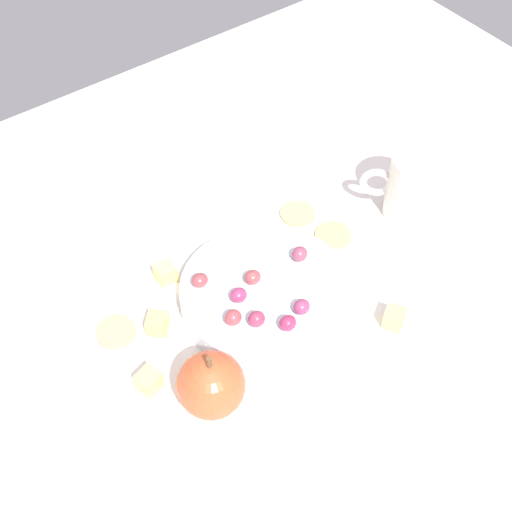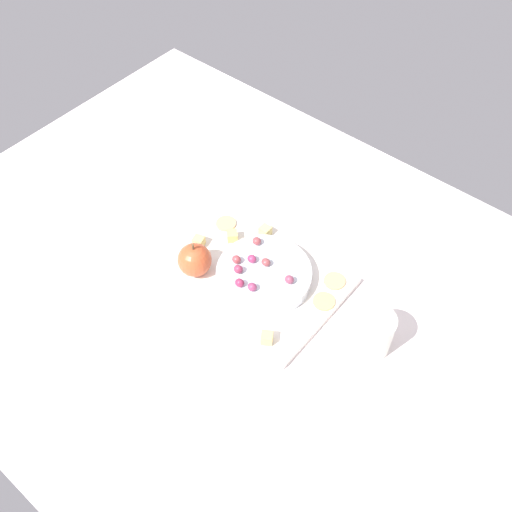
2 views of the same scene
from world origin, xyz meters
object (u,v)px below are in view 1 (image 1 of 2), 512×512
Objects in this scene: cheese_cube_1 at (394,318)px; apple_whole at (211,385)px; cheese_cube_0 at (166,273)px; cheese_cube_3 at (157,324)px; serving_dish at (266,294)px; cracker_0 at (298,214)px; cup at (416,186)px; grape_3 at (257,319)px; grape_6 at (238,295)px; cracker_2 at (333,235)px; cheese_cube_2 at (149,381)px; grape_1 at (288,323)px; grape_5 at (301,307)px; platter at (249,317)px; cracker_1 at (116,332)px; grape_2 at (300,254)px; grape_4 at (201,280)px; grape_0 at (253,277)px; grape_7 at (233,317)px.

apple_whole is at bearing -9.61° from cheese_cube_1.
cheese_cube_0 is 1.00× the size of cheese_cube_3.
cheese_cube_0 is at bearing -128.97° from cheese_cube_3.
serving_dish reaches higher than cracker_0.
cheese_cube_0 is 30.87cm from cup.
cheese_cube_3 is 10.48cm from grape_3.
cracker_2 is at bearing -170.17° from grape_6.
cheese_cube_0 is 0.24× the size of cup.
cheese_cube_2 is 1.00× the size of cheese_cube_3.
cheese_cube_3 is 13.53cm from grape_1.
cheese_cube_2 is at bearing 6.28° from serving_dish.
grape_6 is (4.25, -4.99, -0.02)cm from grape_5.
cracker_1 reaches higher than platter.
serving_dish is at bearing 36.89° from cracker_0.
grape_2 reaches higher than cheese_cube_3.
grape_4 is (-9.68, 1.59, 3.03)cm from cracker_1.
grape_6 is at bearing 113.17° from cheese_cube_0.
cheese_cube_3 is 0.50× the size of cracker_1.
grape_5 is at bearing 124.60° from grape_4.
apple_whole is 3.63× the size of grape_5.
apple_whole is 3.15× the size of cheese_cube_0.
grape_0 and grape_5 have the same top height.
cheese_cube_2 is 20.88cm from grape_2.
apple_whole is at bearing 22.63° from cracker_2.
grape_6 is at bearing -71.94° from grape_1.
grape_4 is 1.00× the size of grape_6.
cracker_0 is at bearing -151.06° from grape_6.
cheese_cube_3 is 1.15× the size of grape_5.
grape_5 is at bearing -170.36° from apple_whole.
grape_4 is at bearing -91.36° from grape_7.
grape_2 reaches higher than platter.
cheese_cube_1 is 0.24× the size of cup.
platter is 6.85cm from grape_5.
grape_0 is at bearing -95.69° from grape_1.
cracker_2 reaches higher than platter.
grape_1 is 2.49cm from grape_5.
grape_0 is at bearing -135.73° from platter.
cheese_cube_2 is 12.11cm from grape_3.
grape_5 reaches higher than cheese_cube_1.
grape_1 is at bearing 15.76° from cup.
grape_1 is 9.19cm from grape_2.
apple_whole is 3.63× the size of grape_2.
serving_dish is at bearing 13.96° from cracker_2.
cup is (-11.07, 1.52, 2.68)cm from cracker_2.
grape_1 is at bearing 48.09° from cracker_0.
grape_6 reaches higher than cheese_cube_2.
grape_6 is 1.00× the size of grape_7.
grape_3 is at bearing 42.32° from serving_dish.
grape_3 is (-11.31, 9.15, 3.12)cm from cracker_1.
cracker_2 is (-2.96, -13.18, -0.83)cm from cheese_cube_1.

